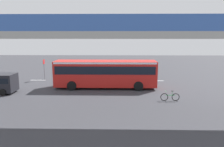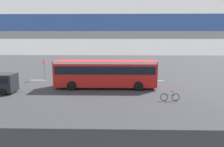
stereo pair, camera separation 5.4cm
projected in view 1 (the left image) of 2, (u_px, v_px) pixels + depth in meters
ground at (94, 86)px, 26.11m from camera, size 80.00×80.00×0.00m
city_bus at (105, 72)px, 24.82m from camera, size 11.54×2.85×3.15m
bicycle_green at (170, 97)px, 20.09m from camera, size 1.77×0.44×0.96m
pedestrian at (116, 75)px, 28.15m from camera, size 0.38×0.38×1.79m
traffic_sign at (44, 66)px, 29.26m from camera, size 0.08×0.60×2.80m
lane_dash_leftmost at (156, 81)px, 29.02m from camera, size 2.00×0.20×0.01m
lane_dash_left at (126, 81)px, 29.11m from camera, size 2.00×0.20×0.01m
lane_dash_centre at (97, 80)px, 29.19m from camera, size 2.00×0.20×0.01m
lane_dash_right at (67, 80)px, 29.28m from camera, size 2.00×0.20×0.01m
lane_dash_rightmost at (38, 80)px, 29.36m from camera, size 2.00×0.20×0.01m
pedestrian_overpass at (80, 41)px, 15.57m from camera, size 31.20×2.60×7.40m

